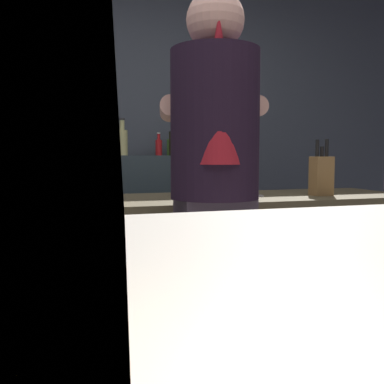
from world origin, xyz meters
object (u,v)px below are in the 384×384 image
at_px(knife_block, 321,175).
at_px(bottle_soy, 122,141).
at_px(mixing_bowl, 102,194).
at_px(chefs_knife, 240,196).
at_px(bartender, 215,183).
at_px(bottle_olive_oil, 159,147).
at_px(bottle_vinegar, 172,142).
at_px(bottle_hot_sauce, 171,146).

height_order(knife_block, bottle_soy, bottle_soy).
xyz_separation_m(knife_block, bottle_soy, (-0.86, 1.16, 0.20)).
bearing_deg(mixing_bowl, knife_block, -6.11).
bearing_deg(chefs_knife, bartender, -118.85).
relative_size(knife_block, bottle_soy, 1.11).
bearing_deg(bottle_olive_oil, bottle_vinegar, -32.81).
relative_size(bartender, bottle_soy, 6.59).
xyz_separation_m(bottle_soy, bottle_olive_oil, (0.30, 0.15, -0.03)).
distance_m(bartender, knife_block, 0.80).
bearing_deg(mixing_bowl, bottle_vinegar, 60.60).
bearing_deg(chefs_knife, mixing_bowl, 179.98).
bearing_deg(bartender, bottle_vinegar, 4.12).
xyz_separation_m(chefs_knife, bottle_hot_sauce, (-0.02, 1.30, 0.27)).
distance_m(knife_block, bottle_soy, 1.45).
relative_size(bartender, bottle_hot_sauce, 9.30).
bearing_deg(mixing_bowl, bottle_olive_oil, 65.43).
xyz_separation_m(bartender, chefs_knife, (0.28, 0.41, -0.10)).
distance_m(mixing_bowl, chefs_knife, 0.67).
bearing_deg(bottle_hot_sauce, chefs_knife, -89.12).
height_order(chefs_knife, bottle_hot_sauce, bottle_hot_sauce).
relative_size(bartender, knife_block, 5.96).
distance_m(chefs_knife, bottle_hot_sauce, 1.32).
relative_size(chefs_knife, bottle_vinegar, 0.95).
xyz_separation_m(knife_block, bottle_olive_oil, (-0.56, 1.31, 0.17)).
bearing_deg(mixing_bowl, bartender, -50.87).
xyz_separation_m(knife_block, mixing_bowl, (-1.10, 0.12, -0.08)).
bearing_deg(chefs_knife, knife_block, -0.68).
height_order(bartender, bottle_vinegar, bartender).
height_order(knife_block, mixing_bowl, knife_block).
xyz_separation_m(mixing_bowl, bottle_olive_oil, (0.54, 1.19, 0.25)).
bearing_deg(bottle_soy, mixing_bowl, -103.29).
bearing_deg(bottle_olive_oil, bottle_soy, -153.51).
relative_size(knife_block, bottle_hot_sauce, 1.56).
xyz_separation_m(bartender, mixing_bowl, (-0.39, 0.48, -0.07)).
height_order(bottle_olive_oil, bottle_vinegar, bottle_vinegar).
relative_size(knife_block, bottle_vinegar, 1.15).
relative_size(knife_block, chefs_knife, 1.20).
bearing_deg(bottle_soy, chefs_knife, -69.09).
height_order(chefs_knife, bottle_vinegar, bottle_vinegar).
height_order(mixing_bowl, bottle_olive_oil, bottle_olive_oil).
distance_m(chefs_knife, bottle_vinegar, 1.23).
distance_m(knife_block, bottle_vinegar, 1.34).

